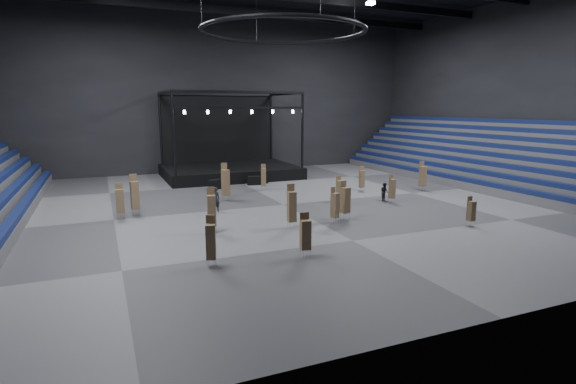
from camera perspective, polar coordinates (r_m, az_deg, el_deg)
name	(u,v)px	position (r m, az deg, el deg)	size (l,w,h in m)	color
floor	(284,205)	(35.31, -0.57, -1.62)	(50.00, 50.00, 0.00)	#555558
wall_back	(216,95)	(54.53, -9.18, 12.12)	(50.00, 0.20, 18.00)	black
wall_front	(527,62)	(17.09, 28.09, 14.36)	(50.00, 0.20, 18.00)	black
wall_right	(524,92)	(49.70, 27.73, 11.20)	(0.20, 42.00, 18.00)	black
bleachers_right	(501,168)	(48.47, 25.43, 2.79)	(7.20, 40.00, 6.40)	#515154
stage	(228,163)	(50.28, -7.62, 3.66)	(14.00, 10.00, 9.20)	black
truss_ring	(283,32)	(34.92, -0.61, 19.70)	(12.30, 12.30, 5.15)	black
flight_case_left	(215,184)	(42.55, -9.22, 0.97)	(1.33, 0.67, 0.89)	black
flight_case_mid	(254,181)	(44.38, -4.32, 1.46)	(1.29, 0.65, 0.86)	black
flight_case_right	(262,180)	(45.20, -3.29, 1.56)	(1.08, 0.54, 0.72)	black
chair_stack_0	(135,194)	(33.43, -18.89, -0.30)	(0.58, 0.58, 2.94)	silver
chair_stack_1	(335,205)	(29.78, 5.97, -1.59)	(0.58, 0.58, 2.40)	silver
chair_stack_2	(340,189)	(35.89, 6.62, 0.39)	(0.56, 0.56, 2.19)	silver
chair_stack_3	(471,210)	(31.17, 22.23, -2.18)	(0.44, 0.44, 1.93)	silver
chair_stack_4	(423,176)	(42.79, 16.72, 2.00)	(0.55, 0.55, 2.72)	silver
chair_stack_5	(345,199)	(30.79, 7.25, -0.93)	(0.65, 0.65, 2.64)	silver
chair_stack_6	(120,201)	(32.62, -20.56, -1.02)	(0.52, 0.52, 2.48)	silver
chair_stack_7	(392,188)	(36.91, 13.07, 0.47)	(0.47, 0.47, 2.25)	silver
chair_stack_8	(362,178)	(41.36, 9.35, 1.71)	(0.47, 0.47, 2.28)	silver
chair_stack_9	(225,182)	(36.89, -7.94, 1.29)	(0.62, 0.62, 3.10)	silver
chair_stack_10	(212,210)	(27.59, -9.69, -2.26)	(0.55, 0.55, 2.81)	silver
chair_stack_11	(211,241)	(21.85, -9.78, -6.13)	(0.57, 0.57, 2.51)	silver
chair_stack_12	(264,177)	(41.40, -3.13, 1.94)	(0.57, 0.57, 2.41)	silver
chair_stack_13	(292,206)	(28.26, 0.47, -1.78)	(0.55, 0.55, 2.82)	silver
chair_stack_14	(305,234)	(22.92, 2.22, -5.34)	(0.57, 0.57, 2.30)	silver
man_center	(215,199)	(33.26, -9.22, -0.92)	(0.67, 0.44, 1.83)	black
crew_member	(384,192)	(37.46, 12.15, 0.03)	(0.73, 0.57, 1.51)	black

